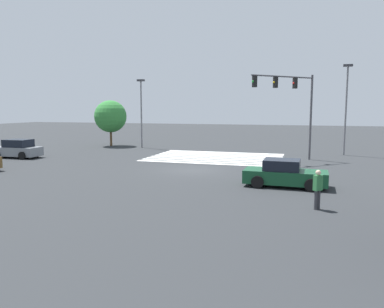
# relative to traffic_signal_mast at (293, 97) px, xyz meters

# --- Properties ---
(ground_plane) EXTENTS (145.54, 145.54, 0.00)m
(ground_plane) POSITION_rel_traffic_signal_mast_xyz_m (6.41, 6.41, -5.14)
(ground_plane) COLOR #2B2D30
(crosswalk_markings) EXTENTS (11.34, 8.20, 0.01)m
(crosswalk_markings) POSITION_rel_traffic_signal_mast_xyz_m (6.41, -0.63, -5.14)
(crosswalk_markings) COLOR silver
(crosswalk_markings) RESTS_ON ground_plane
(traffic_signal_mast) EXTENTS (4.48, 4.48, 6.97)m
(traffic_signal_mast) POSITION_rel_traffic_signal_mast_xyz_m (0.00, 0.00, 0.00)
(traffic_signal_mast) COLOR #47474C
(traffic_signal_mast) RESTS_ON ground_plane
(car_1) EXTENTS (4.49, 2.16, 1.49)m
(car_1) POSITION_rel_traffic_signal_mast_xyz_m (-0.06, 10.24, -4.45)
(car_1) COLOR #144728
(car_1) RESTS_ON ground_plane
(car_2) EXTENTS (4.16, 2.07, 1.60)m
(car_2) POSITION_rel_traffic_signal_mast_xyz_m (22.80, 4.65, -4.39)
(car_2) COLOR gray
(car_2) RESTS_ON ground_plane
(pedestrian) EXTENTS (0.41, 0.41, 1.70)m
(pedestrian) POSITION_rel_traffic_signal_mast_xyz_m (-1.66, 14.66, -4.19)
(pedestrian) COLOR #38383D
(pedestrian) RESTS_ON ground_plane
(street_light_pole_a) EXTENTS (0.80, 0.36, 7.33)m
(street_light_pole_a) POSITION_rel_traffic_signal_mast_xyz_m (15.94, -6.13, -0.70)
(street_light_pole_a) COLOR slate
(street_light_pole_a) RESTS_ON ground_plane
(street_light_pole_b) EXTENTS (0.80, 0.36, 8.17)m
(street_light_pole_b) POSITION_rel_traffic_signal_mast_xyz_m (-4.51, -5.52, -0.26)
(street_light_pole_b) COLOR slate
(street_light_pole_b) RESTS_ON ground_plane
(tree_corner_a) EXTENTS (3.60, 3.60, 5.16)m
(tree_corner_a) POSITION_rel_traffic_signal_mast_xyz_m (20.02, -6.75, -1.79)
(tree_corner_a) COLOR brown
(tree_corner_a) RESTS_ON ground_plane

